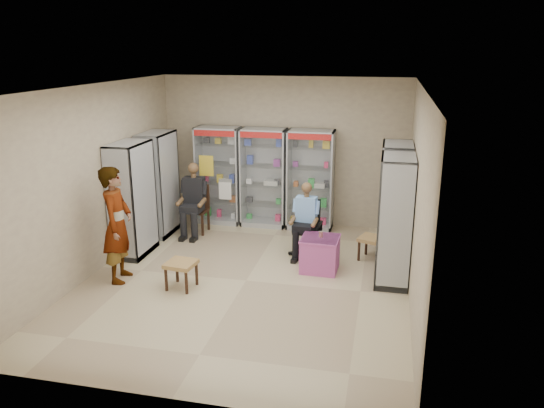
% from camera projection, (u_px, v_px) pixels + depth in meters
% --- Properties ---
extents(floor, '(6.00, 6.00, 0.00)m').
position_uv_depth(floor, '(246.00, 281.00, 8.38)').
color(floor, tan).
rests_on(floor, ground).
extents(room_shell, '(5.02, 6.02, 3.01)m').
position_uv_depth(room_shell, '(244.00, 159.00, 7.82)').
color(room_shell, '#BAAC8A').
rests_on(room_shell, ground).
extents(cabinet_back_left, '(0.90, 0.50, 2.00)m').
position_uv_depth(cabinet_back_left, '(219.00, 175.00, 10.92)').
color(cabinet_back_left, '#AFB1B7').
rests_on(cabinet_back_left, floor).
extents(cabinet_back_mid, '(0.90, 0.50, 2.00)m').
position_uv_depth(cabinet_back_mid, '(264.00, 178.00, 10.72)').
color(cabinet_back_mid, '#ACAFB4').
rests_on(cabinet_back_mid, floor).
extents(cabinet_back_right, '(0.90, 0.50, 2.00)m').
position_uv_depth(cabinet_back_right, '(310.00, 180.00, 10.53)').
color(cabinet_back_right, silver).
rests_on(cabinet_back_right, floor).
extents(cabinet_right_far, '(0.90, 0.50, 2.00)m').
position_uv_depth(cabinet_right_far, '(394.00, 201.00, 9.13)').
color(cabinet_right_far, '#9EA0A5').
rests_on(cabinet_right_far, floor).
extents(cabinet_right_near, '(0.90, 0.50, 2.00)m').
position_uv_depth(cabinet_right_near, '(394.00, 221.00, 8.10)').
color(cabinet_right_near, silver).
rests_on(cabinet_right_near, floor).
extents(cabinet_left_far, '(0.90, 0.50, 2.00)m').
position_uv_depth(cabinet_left_far, '(158.00, 184.00, 10.24)').
color(cabinet_left_far, '#ABACB2').
rests_on(cabinet_left_far, floor).
extents(cabinet_left_near, '(0.90, 0.50, 2.00)m').
position_uv_depth(cabinet_left_near, '(132.00, 200.00, 9.21)').
color(cabinet_left_near, '#B2B4BA').
rests_on(cabinet_left_near, floor).
extents(wooden_chair, '(0.42, 0.42, 0.94)m').
position_uv_depth(wooden_chair, '(196.00, 209.00, 10.44)').
color(wooden_chair, black).
rests_on(wooden_chair, floor).
extents(seated_customer, '(0.44, 0.60, 1.34)m').
position_uv_depth(seated_customer, '(195.00, 200.00, 10.33)').
color(seated_customer, black).
rests_on(seated_customer, floor).
extents(office_chair, '(0.58, 0.58, 0.97)m').
position_uv_depth(office_chair, '(307.00, 228.00, 9.35)').
color(office_chair, black).
rests_on(office_chair, floor).
extents(seated_shopkeeper, '(0.46, 0.61, 1.24)m').
position_uv_depth(seated_shopkeeper, '(306.00, 221.00, 9.26)').
color(seated_shopkeeper, '#6B97D4').
rests_on(seated_shopkeeper, floor).
extents(pink_trunk, '(0.61, 0.59, 0.57)m').
position_uv_depth(pink_trunk, '(320.00, 254.00, 8.71)').
color(pink_trunk, '#B14679').
rests_on(pink_trunk, floor).
extents(tea_glass, '(0.07, 0.07, 0.09)m').
position_uv_depth(tea_glass, '(321.00, 234.00, 8.65)').
color(tea_glass, '#5F2308').
rests_on(tea_glass, pink_trunk).
extents(woven_stool_a, '(0.52, 0.52, 0.41)m').
position_uv_depth(woven_stool_a, '(372.00, 248.00, 9.16)').
color(woven_stool_a, olive).
rests_on(woven_stool_a, floor).
extents(woven_stool_b, '(0.47, 0.47, 0.42)m').
position_uv_depth(woven_stool_b, '(181.00, 275.00, 8.08)').
color(woven_stool_b, '#A57F45').
rests_on(woven_stool_b, floor).
extents(standing_man, '(0.54, 0.73, 1.84)m').
position_uv_depth(standing_man, '(117.00, 225.00, 8.18)').
color(standing_man, gray).
rests_on(standing_man, floor).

